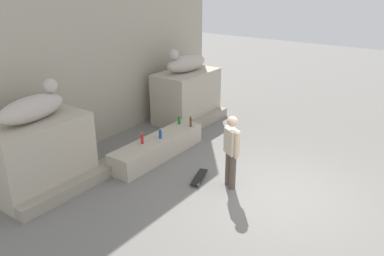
# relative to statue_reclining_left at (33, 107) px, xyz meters

# --- Properties ---
(ground_plane) EXTENTS (40.00, 40.00, 0.00)m
(ground_plane) POSITION_rel_statue_reclining_left_xyz_m (2.66, -4.38, -1.88)
(ground_plane) COLOR slate
(facade_wall) EXTENTS (9.94, 0.60, 6.17)m
(facade_wall) POSITION_rel_statue_reclining_left_xyz_m (2.66, 1.25, 1.20)
(facade_wall) COLOR #AEA692
(facade_wall) RESTS_ON ground_plane
(pedestal_left) EXTENTS (2.15, 1.25, 1.60)m
(pedestal_left) POSITION_rel_statue_reclining_left_xyz_m (-0.04, -0.00, -1.08)
(pedestal_left) COLOR #B7AD99
(pedestal_left) RESTS_ON ground_plane
(pedestal_right) EXTENTS (2.15, 1.25, 1.60)m
(pedestal_right) POSITION_rel_statue_reclining_left_xyz_m (5.36, -0.00, -1.08)
(pedestal_right) COLOR #B7AD99
(pedestal_right) RESTS_ON ground_plane
(statue_reclining_left) EXTENTS (1.65, 0.74, 0.78)m
(statue_reclining_left) POSITION_rel_statue_reclining_left_xyz_m (0.00, 0.00, 0.00)
(statue_reclining_left) COLOR #BFB4A8
(statue_reclining_left) RESTS_ON pedestal_left
(statue_reclining_right) EXTENTS (1.66, 0.76, 0.78)m
(statue_reclining_right) POSITION_rel_statue_reclining_left_xyz_m (5.33, 0.00, 0.00)
(statue_reclining_right) COLOR #BFB4A8
(statue_reclining_right) RESTS_ON pedestal_right
(ledge_block) EXTENTS (2.97, 0.70, 0.53)m
(ledge_block) POSITION_rel_statue_reclining_left_xyz_m (2.66, -1.07, -1.62)
(ledge_block) COLOR #B7AD99
(ledge_block) RESTS_ON ground_plane
(skater) EXTENTS (0.36, 0.47, 1.67)m
(skater) POSITION_rel_statue_reclining_left_xyz_m (2.42, -3.37, -0.96)
(skater) COLOR brown
(skater) RESTS_ON ground_plane
(skateboard) EXTENTS (0.82, 0.44, 0.08)m
(skateboard) POSITION_rel_statue_reclining_left_xyz_m (2.28, -2.63, -1.82)
(skateboard) COLOR black
(skateboard) RESTS_ON ground_plane
(bottle_red) EXTENTS (0.07, 0.07, 0.28)m
(bottle_red) POSITION_rel_statue_reclining_left_xyz_m (2.18, -0.98, -1.24)
(bottle_red) COLOR red
(bottle_red) RESTS_ON ledge_block
(bottle_brown) EXTENTS (0.06, 0.06, 0.32)m
(bottle_brown) POSITION_rel_statue_reclining_left_xyz_m (3.82, -1.27, -1.23)
(bottle_brown) COLOR #593314
(bottle_brown) RESTS_ON ledge_block
(bottle_green) EXTENTS (0.07, 0.07, 0.28)m
(bottle_green) POSITION_rel_statue_reclining_left_xyz_m (3.79, -0.90, -1.24)
(bottle_green) COLOR #1E722D
(bottle_green) RESTS_ON ledge_block
(bottle_blue) EXTENTS (0.08, 0.08, 0.28)m
(bottle_blue) POSITION_rel_statue_reclining_left_xyz_m (2.69, -1.13, -1.24)
(bottle_blue) COLOR #194C99
(bottle_blue) RESTS_ON ledge_block
(stair_step) EXTENTS (7.55, 0.50, 0.27)m
(stair_step) POSITION_rel_statue_reclining_left_xyz_m (2.66, -0.65, -1.75)
(stair_step) COLOR gray
(stair_step) RESTS_ON ground_plane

